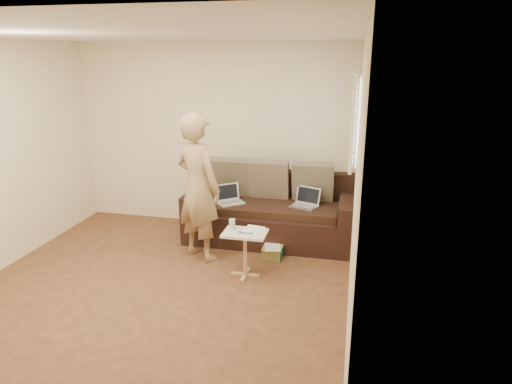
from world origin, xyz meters
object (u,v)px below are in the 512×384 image
Objects in this scene: laptop_silver at (304,207)px; striped_box at (273,252)px; drinking_glass at (232,224)px; sofa at (269,210)px; person at (198,187)px; side_table at (245,254)px; laptop_white at (231,203)px.

striped_box is (-0.31, -0.52, -0.44)m from laptop_silver.
drinking_glass is at bearing -104.72° from laptop_silver.
sofa is 1.08m from drinking_glass.
drinking_glass is (-0.23, -1.04, 0.17)m from sofa.
person is 0.99m from side_table.
laptop_white is 0.92m from striped_box.
person is at bearing -171.00° from striped_box.
sofa is 9.06× the size of striped_box.
laptop_silver is 1.18m from side_table.
drinking_glass is (-0.69, -0.97, 0.07)m from laptop_silver.
striped_box is at bearing -74.58° from laptop_white.
laptop_white is at bearing -82.77° from person.
sofa reaches higher than drinking_glass.
sofa is 18.33× the size of drinking_glass.
side_table is at bearing -113.68° from striped_box.
person is at bearing 151.06° from side_table.
laptop_white is at bearing 145.23° from striped_box.
laptop_white is 0.74m from person.
laptop_silver is 0.19× the size of person.
sofa is at bearing 105.01° from striped_box.
striped_box is (0.22, 0.51, -0.19)m from side_table.
laptop_white is at bearing -165.96° from sofa.
sofa reaches higher than side_table.
striped_box is (0.16, -0.58, -0.35)m from sofa.
person is at bearing 147.90° from drinking_glass.
laptop_white is 2.79× the size of drinking_glass.
person reaches higher than drinking_glass.
laptop_silver reaches higher than striped_box.
laptop_white reaches higher than side_table.
drinking_glass is at bearing -130.09° from striped_box.
laptop_silver is 0.97m from laptop_white.
sofa is 0.48m from laptop_silver.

